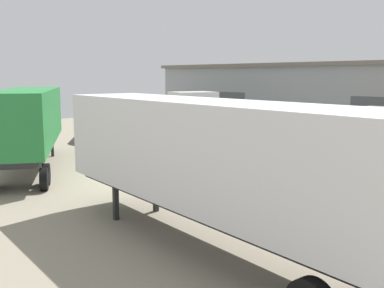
{
  "coord_description": "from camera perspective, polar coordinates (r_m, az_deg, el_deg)",
  "views": [
    {
      "loc": [
        16.69,
        -12.52,
        4.79
      ],
      "look_at": [
        1.8,
        2.47,
        1.6
      ],
      "focal_mm": 42.0,
      "sensor_mm": 36.0,
      "label": 1
    }
  ],
  "objects": [
    {
      "name": "traffic_cone",
      "position": [
        19.64,
        -8.02,
        -4.85
      ],
      "size": [
        0.4,
        0.4,
        0.55
      ],
      "color": "black",
      "rests_on": "ground_plane"
    },
    {
      "name": "warehouse_building",
      "position": [
        34.44,
        15.82,
        5.07
      ],
      "size": [
        26.44,
        7.62,
        5.73
      ],
      "color": "#93999E",
      "rests_on": "ground_plane"
    },
    {
      "name": "delivery_van_black",
      "position": [
        30.23,
        -1.5,
        2.04
      ],
      "size": [
        5.66,
        4.44,
        2.46
      ],
      "rotation": [
        0.0,
        0.0,
        2.61
      ],
      "color": "black",
      "rests_on": "ground_plane"
    },
    {
      "name": "ground_plane",
      "position": [
        21.4,
        -8.12,
        -4.43
      ],
      "size": [
        60.0,
        60.0,
        0.0
      ],
      "primitive_type": "plane",
      "color": "gray"
    },
    {
      "name": "container_trailer_green",
      "position": [
        24.62,
        -20.02,
        3.02
      ],
      "size": [
        11.04,
        8.26,
        4.13
      ],
      "rotation": [
        0.0,
        0.0,
        2.58
      ],
      "color": "#28843D",
      "rests_on": "ground_plane"
    },
    {
      "name": "tractor_unit_white",
      "position": [
        22.6,
        0.42,
        1.23
      ],
      "size": [
        6.78,
        4.53,
        4.02
      ],
      "rotation": [
        0.0,
        0.0,
        2.79
      ],
      "color": "silver",
      "rests_on": "ground_plane"
    },
    {
      "name": "gravel_pile",
      "position": [
        33.36,
        -12.4,
        1.69
      ],
      "size": [
        3.74,
        3.74,
        1.8
      ],
      "color": "#423D38",
      "rests_on": "ground_plane"
    },
    {
      "name": "box_truck_orange",
      "position": [
        21.19,
        21.67,
        0.2
      ],
      "size": [
        3.0,
        8.09,
        3.38
      ],
      "rotation": [
        0.0,
        0.0,
        1.49
      ],
      "color": "orange",
      "rests_on": "ground_plane"
    },
    {
      "name": "container_trailer_yellow",
      "position": [
        12.13,
        2.42,
        -1.68
      ],
      "size": [
        12.48,
        4.09,
        4.15
      ],
      "rotation": [
        0.0,
        0.0,
        3.01
      ],
      "color": "silver",
      "rests_on": "ground_plane"
    }
  ]
}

